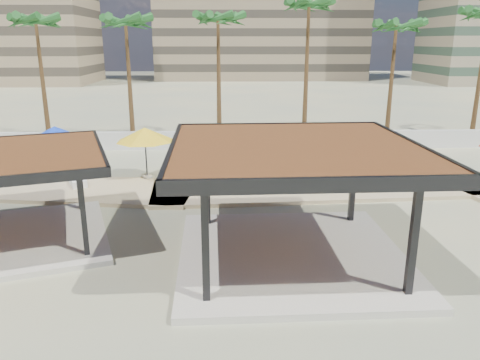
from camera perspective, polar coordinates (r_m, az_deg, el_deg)
The scene contains 14 objects.
ground at distance 15.90m, azimuth 7.70°, elevation -9.02°, with size 200.00×200.00×0.00m, color #C3B681.
promenade at distance 23.27m, azimuth 9.57°, elevation -0.58°, with size 44.45×7.97×0.24m.
boundary_wall at distance 30.87m, azimuth 3.00°, elevation 4.90°, with size 56.00×0.30×1.20m, color silver.
pavilion_central at distance 14.75m, azimuth 6.56°, elevation -1.42°, with size 7.79×7.79×3.85m.
pavilion_west at distance 17.86m, azimuth -26.42°, elevation -1.09°, with size 8.12×8.12×3.25m.
umbrella_a at distance 25.24m, azimuth -21.62°, elevation 5.30°, with size 3.65×3.65×2.59m.
umbrella_b at distance 23.74m, azimuth -11.53°, elevation 5.44°, with size 3.70×3.70×2.56m.
lounger_a at distance 24.08m, azimuth -19.27°, elevation 0.04°, with size 1.46×2.09×0.76m.
lounger_b at distance 25.90m, azimuth 18.83°, elevation 1.26°, with size 1.38×2.40×0.87m.
palm_b at distance 35.13m, azimuth -23.60°, elevation 16.84°, with size 3.00×3.00×8.95m.
palm_c at distance 32.89m, azimuth -13.75°, elevation 17.70°, with size 3.00×3.00×8.88m.
palm_d at distance 33.06m, azimuth -2.70°, elevation 18.51°, with size 3.00×3.00×9.12m.
palm_e at distance 33.06m, azimuth 8.39°, elevation 19.77°, with size 3.00×3.00×9.98m.
palm_f at distance 34.72m, azimuth 18.48°, elevation 16.87°, with size 3.00×3.00×8.63m.
Camera 1 is at (-2.54, -14.13, 6.82)m, focal length 35.00 mm.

